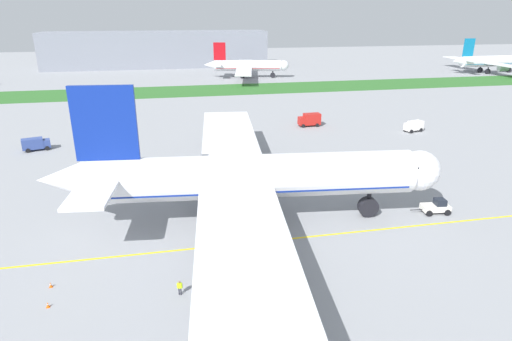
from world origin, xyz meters
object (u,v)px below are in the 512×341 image
traffic_cone_near_nose (51,285)px  parked_airliner_far_right (489,61)px  service_truck_fuel_bowser (414,126)px  ground_crew_wingwalker_port (234,317)px  traffic_cone_port_wing (48,305)px  service_truck_catering_van (36,144)px  ground_crew_marshaller_front (180,286)px  service_truck_baggage_loader (310,120)px  pushback_tug (436,207)px  parked_airliner_far_centre (247,66)px  airliner_foreground (246,178)px

traffic_cone_near_nose → parked_airliner_far_right: 215.08m
service_truck_fuel_bowser → parked_airliner_far_right: size_ratio=0.09×
ground_crew_wingwalker_port → traffic_cone_port_wing: bearing=160.1°
service_truck_fuel_bowser → service_truck_catering_van: bearing=178.6°
ground_crew_marshaller_front → service_truck_catering_van: bearing=116.2°
service_truck_baggage_loader → service_truck_fuel_bowser: bearing=-23.5°
pushback_tug → service_truck_baggage_loader: size_ratio=1.03×
service_truck_fuel_bowser → traffic_cone_near_nose: bearing=-145.0°
service_truck_fuel_bowser → ground_crew_marshaller_front: bearing=-137.1°
pushback_tug → parked_airliner_far_right: parked_airliner_far_right is taller
traffic_cone_near_nose → service_truck_fuel_bowser: (71.74, 50.16, 1.13)m
traffic_cone_near_nose → parked_airliner_far_centre: size_ratio=0.01×
ground_crew_wingwalker_port → parked_airliner_far_centre: 160.92m
parked_airliner_far_centre → ground_crew_wingwalker_port: bearing=-100.8°
ground_crew_marshaller_front → service_truck_baggage_loader: service_truck_baggage_loader is taller
pushback_tug → traffic_cone_near_nose: size_ratio=9.99×
ground_crew_marshaller_front → service_truck_baggage_loader: bearing=61.4°
pushback_tug → ground_crew_marshaller_front: size_ratio=3.49×
ground_crew_marshaller_front → service_truck_baggage_loader: (35.14, 64.33, 0.72)m
traffic_cone_port_wing → service_truck_catering_van: 57.65m
ground_crew_wingwalker_port → service_truck_fuel_bowser: (53.58, 60.04, 0.43)m
service_truck_fuel_bowser → parked_airliner_far_centre: parked_airliner_far_centre is taller
airliner_foreground → pushback_tug: (27.40, -2.92, -5.52)m
ground_crew_wingwalker_port → traffic_cone_port_wing: 18.78m
ground_crew_wingwalker_port → pushback_tug: bearing=29.0°
traffic_cone_near_nose → traffic_cone_port_wing: bearing=-81.7°
ground_crew_marshaller_front → traffic_cone_near_nose: bearing=163.0°
ground_crew_marshaller_front → parked_airliner_far_centre: bearing=77.1°
traffic_cone_port_wing → parked_airliner_far_right: 216.99m
ground_crew_marshaller_front → service_truck_fuel_bowser: bearing=42.9°
service_truck_baggage_loader → service_truck_catering_van: bearing=-172.7°
service_truck_fuel_bowser → service_truck_catering_van: size_ratio=0.89×
traffic_cone_near_nose → service_truck_baggage_loader: bearing=51.1°
airliner_foreground → ground_crew_marshaller_front: bearing=-122.9°
airliner_foreground → service_truck_baggage_loader: size_ratio=15.18×
traffic_cone_port_wing → ground_crew_marshaller_front: bearing=-2.6°
ground_crew_wingwalker_port → parked_airliner_far_right: bearing=46.0°
airliner_foreground → traffic_cone_near_nose: (-23.17, -11.01, -6.21)m
traffic_cone_port_wing → parked_airliner_far_right: size_ratio=0.01×
airliner_foreground → ground_crew_marshaller_front: 18.80m
traffic_cone_near_nose → service_truck_baggage_loader: 77.39m
ground_crew_marshaller_front → ground_crew_wingwalker_port: bearing=-50.7°
traffic_cone_port_wing → parked_airliner_far_centre: parked_airliner_far_centre is taller
ground_crew_wingwalker_port → traffic_cone_port_wing: ground_crew_wingwalker_port is taller
ground_crew_marshaller_front → parked_airliner_far_centre: parked_airliner_far_centre is taller
traffic_cone_near_nose → parked_airliner_far_centre: bearing=71.9°
pushback_tug → ground_crew_wingwalker_port: bearing=-151.0°
traffic_cone_near_nose → parked_airliner_far_centre: parked_airliner_far_centre is taller
service_truck_baggage_loader → airliner_foreground: bearing=-117.3°
ground_crew_marshaller_front → parked_airliner_far_centre: 156.23m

